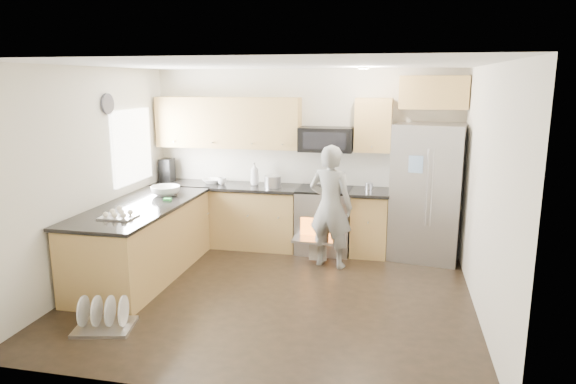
% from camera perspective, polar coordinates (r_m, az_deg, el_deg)
% --- Properties ---
extents(ground, '(4.50, 4.50, 0.00)m').
position_cam_1_polar(ground, '(6.09, -1.70, -11.29)').
color(ground, black).
rests_on(ground, ground).
extents(room_shell, '(4.54, 4.04, 2.62)m').
position_cam_1_polar(room_shell, '(5.66, -2.13, 4.56)').
color(room_shell, silver).
rests_on(room_shell, ground).
extents(back_cabinet_run, '(4.45, 0.64, 2.50)m').
position_cam_1_polar(back_cabinet_run, '(7.56, -2.92, 1.05)').
color(back_cabinet_run, '#B48C48').
rests_on(back_cabinet_run, ground).
extents(peninsula, '(0.96, 2.36, 1.05)m').
position_cam_1_polar(peninsula, '(6.75, -15.84, -5.17)').
color(peninsula, '#B48C48').
rests_on(peninsula, ground).
extents(stove_range, '(0.76, 0.97, 1.79)m').
position_cam_1_polar(stove_range, '(7.39, 4.03, -1.52)').
color(stove_range, '#B7B7BC').
rests_on(stove_range, ground).
extents(refrigerator, '(1.03, 0.86, 1.87)m').
position_cam_1_polar(refrigerator, '(7.29, 15.19, -0.02)').
color(refrigerator, '#B7B7BC').
rests_on(refrigerator, ground).
extents(person, '(0.68, 0.53, 1.63)m').
position_cam_1_polar(person, '(6.75, 4.75, -1.62)').
color(person, gray).
rests_on(person, ground).
extents(dish_rack, '(0.64, 0.55, 0.34)m').
position_cam_1_polar(dish_rack, '(5.60, -19.75, -13.23)').
color(dish_rack, '#B7B7BC').
rests_on(dish_rack, ground).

